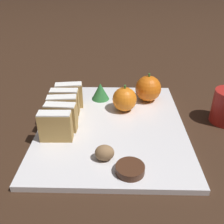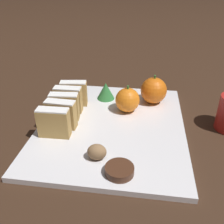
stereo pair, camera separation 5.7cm
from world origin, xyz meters
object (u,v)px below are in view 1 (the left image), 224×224
orange_near (125,99)px  walnut (105,153)px  orange_far (148,89)px  chocolate_cookie (130,169)px

orange_near → walnut: (-0.04, -0.19, -0.02)m
orange_near → orange_far: (0.06, 0.06, 0.00)m
orange_far → chocolate_cookie: size_ratio=1.48×
orange_far → walnut: size_ratio=2.10×
orange_near → orange_far: size_ratio=0.89×
orange_far → chocolate_cookie: bearing=-101.8°
chocolate_cookie → orange_near: bearing=91.5°
orange_far → orange_near: bearing=-138.8°
orange_far → chocolate_cookie: (-0.06, -0.28, -0.03)m
orange_near → chocolate_cookie: orange_near is taller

